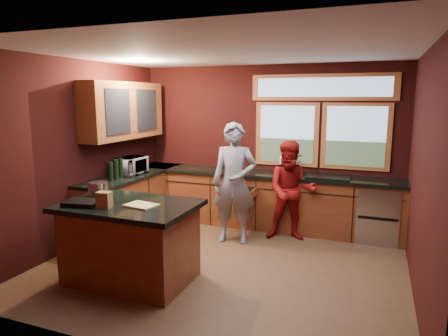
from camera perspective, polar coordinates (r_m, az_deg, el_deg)
The scene contains 14 objects.
floor at distance 5.39m, azimuth 0.07°, elevation -13.56°, with size 4.50×4.50×0.00m, color brown.
room_shell at distance 5.49m, azimuth -4.56°, elevation 6.24°, with size 4.52×4.02×2.71m.
back_counter at distance 6.72m, azimuth 6.90°, elevation -4.63°, with size 4.50×0.64×0.93m.
left_counter at distance 6.82m, azimuth -12.78°, elevation -4.57°, with size 0.64×2.30×0.93m.
island at distance 4.93m, azimuth -13.20°, elevation -10.19°, with size 1.55×1.05×0.95m.
person_grey at distance 5.95m, azimuth 1.46°, elevation -2.15°, with size 0.66×0.43×1.80m, color slate.
person_red at distance 6.14m, azimuth 9.55°, elevation -3.23°, with size 0.74×0.58×1.53m, color maroon.
microwave at distance 6.61m, azimuth -13.19°, elevation 0.31°, with size 0.51×0.34×0.28m, color #999999.
potted_plant at distance 6.56m, azimuth 10.18°, elevation 0.60°, with size 0.31×0.26×0.34m, color #999999.
paper_towel at distance 6.56m, azimuth 8.45°, elevation 0.38°, with size 0.12×0.12×0.28m, color silver.
cutting_board at distance 4.64m, azimuth -11.74°, elevation -5.24°, with size 0.35×0.25×0.02m, color tan.
stock_pot at distance 5.20m, azimuth -17.54°, elevation -2.91°, with size 0.24×0.24×0.18m, color silver.
paper_bag at distance 4.66m, azimuth -16.74°, elevation -4.37°, with size 0.15×0.12×0.18m, color brown.
black_tray at distance 4.86m, azimuth -19.51°, elevation -4.72°, with size 0.40×0.28×0.05m, color black.
Camera 1 is at (1.78, -4.61, 2.16)m, focal length 32.00 mm.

